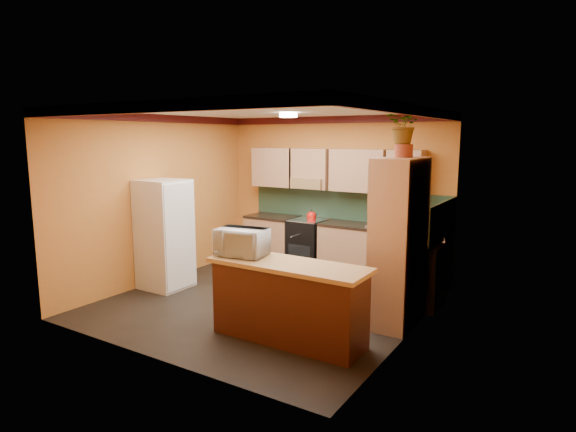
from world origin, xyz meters
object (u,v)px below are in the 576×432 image
(stove, at_px, (308,245))
(microwave, at_px, (242,242))
(breakfast_bar, at_px, (288,304))
(base_cabinets_back, at_px, (339,250))
(fridge, at_px, (164,234))
(pantry, at_px, (399,243))

(stove, relative_size, microwave, 1.53)
(stove, distance_m, breakfast_bar, 3.03)
(base_cabinets_back, distance_m, breakfast_bar, 2.82)
(base_cabinets_back, bearing_deg, microwave, -89.67)
(base_cabinets_back, xyz_separation_m, breakfast_bar, (0.68, -2.74, 0.00))
(base_cabinets_back, bearing_deg, stove, -180.00)
(stove, height_order, fridge, fridge)
(breakfast_bar, bearing_deg, base_cabinets_back, 103.90)
(base_cabinets_back, bearing_deg, pantry, -45.07)
(microwave, bearing_deg, fridge, 152.15)
(pantry, bearing_deg, fridge, -172.52)
(stove, relative_size, pantry, 0.43)
(stove, xyz_separation_m, breakfast_bar, (1.30, -2.74, -0.02))
(fridge, xyz_separation_m, microwave, (2.05, -0.70, 0.24))
(stove, xyz_separation_m, pantry, (2.19, -1.57, 0.59))
(stove, height_order, microwave, microwave)
(stove, relative_size, fridge, 0.54)
(base_cabinets_back, bearing_deg, breakfast_bar, -76.10)
(fridge, relative_size, breakfast_bar, 0.94)
(pantry, xyz_separation_m, microwave, (-1.55, -1.17, 0.04))
(base_cabinets_back, height_order, breakfast_bar, same)
(base_cabinets_back, relative_size, stove, 4.01)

